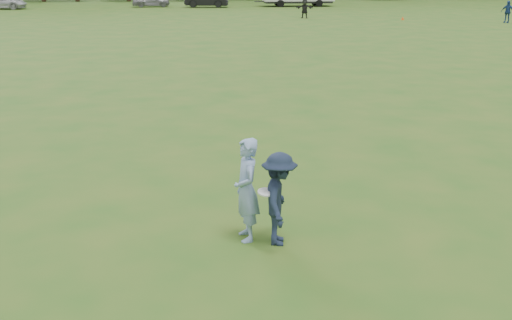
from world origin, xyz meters
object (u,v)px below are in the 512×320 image
object	(u,v)px
player_far_b	(507,12)
field_cone	(403,18)
player_far_d	(305,9)
thrower	(247,190)
car_e	(151,0)
car_c	(2,3)
car_f	(206,0)
defender	(279,199)

from	to	relation	value
player_far_b	field_cone	bearing A→B (deg)	-156.74
player_far_d	field_cone	world-z (taller)	player_far_d
thrower	car_e	size ratio (longest dim) A/B	0.42
player_far_d	car_e	distance (m)	22.02
car_c	car_e	bearing A→B (deg)	-81.08
player_far_b	car_f	distance (m)	32.07
car_e	field_cone	size ratio (longest dim) A/B	13.89
player_far_b	car_c	world-z (taller)	player_far_b
player_far_b	player_far_d	world-z (taller)	player_far_b
thrower	car_c	distance (m)	62.37
thrower	car_c	size ratio (longest dim) A/B	0.36
thrower	player_far_b	world-z (taller)	thrower
thrower	field_cone	size ratio (longest dim) A/B	5.85
thrower	player_far_d	world-z (taller)	thrower
thrower	player_far_d	xyz separation A→B (m)	(9.39, 44.17, -0.05)
player_far_d	car_e	xyz separation A→B (m)	(-14.30, 16.74, -0.11)
defender	car_e	size ratio (longest dim) A/B	0.38
player_far_d	field_cone	xyz separation A→B (m)	(7.98, -2.83, -0.67)
player_far_b	field_cone	xyz separation A→B (m)	(-7.47, 3.44, -0.72)
player_far_b	car_e	bearing A→B (deg)	-169.75
field_cone	car_c	bearing A→B (deg)	155.01
player_far_b	car_e	size ratio (longest dim) A/B	0.42
car_e	defender	bearing A→B (deg)	-179.21
car_f	field_cone	xyz separation A→B (m)	(16.10, -18.31, -0.64)
defender	field_cone	distance (m)	44.86
player_far_b	field_cone	distance (m)	8.26
car_c	car_f	size ratio (longest dim) A/B	1.03
defender	field_cone	world-z (taller)	defender
defender	car_f	distance (m)	59.88
player_far_d	car_e	size ratio (longest dim) A/B	0.40
player_far_b	player_far_d	size ratio (longest dim) A/B	1.06
car_e	field_cone	world-z (taller)	car_e
player_far_b	car_f	size ratio (longest dim) A/B	0.36
car_f	field_cone	world-z (taller)	car_f
player_far_d	car_c	size ratio (longest dim) A/B	0.33
car_c	car_e	distance (m)	15.60
player_far_d	car_f	bearing A→B (deg)	130.75
thrower	car_c	world-z (taller)	thrower
player_far_b	car_e	xyz separation A→B (m)	(-29.76, 23.01, -0.16)
player_far_b	defender	bearing A→B (deg)	-74.58
defender	player_far_d	distance (m)	45.28
car_e	thrower	bearing A→B (deg)	-179.67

